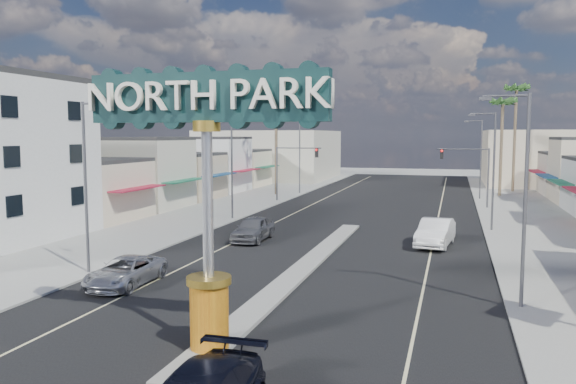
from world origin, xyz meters
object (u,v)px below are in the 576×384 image
Objects in this scene: gateway_sign at (207,177)px; streetlight_l_far at (301,153)px; streetlight_r_mid at (492,165)px; streetlight_r_far at (479,155)px; car_parked_right at (435,233)px; palm_left_far at (276,100)px; traffic_signal_left at (293,163)px; car_parked_left at (253,229)px; palm_right_mid at (503,107)px; streetlight_l_mid at (234,161)px; palm_right_far at (516,95)px; traffic_signal_right at (469,166)px; streetlight_r_near at (521,189)px; suv_left at (125,272)px; streetlight_l_near at (88,178)px.

gateway_sign is 51.10m from streetlight_l_far.
streetlight_r_mid and streetlight_r_far have the same top height.
palm_left_far is at bearing 133.48° from car_parked_right.
car_parked_left is (3.68, -22.68, -3.43)m from traffic_signal_left.
streetlight_r_far is at bearing 90.00° from streetlight_r_mid.
streetlight_l_far is at bearing 37.92° from palm_left_far.
streetlight_r_far is at bearing -122.69° from palm_right_mid.
palm_right_far reaches higher than streetlight_l_mid.
streetlight_l_mid is 1.00× the size of streetlight_r_far.
traffic_signal_left is 1.10× the size of car_parked_right.
traffic_signal_left is at bearing -157.80° from streetlight_r_far.
streetlight_r_mid is at bearing 69.58° from gateway_sign.
streetlight_l_mid is (-19.62, -13.99, 0.79)m from traffic_signal_right.
gateway_sign is 1.53× the size of traffic_signal_right.
gateway_sign is 1.84× the size of car_parked_left.
gateway_sign is 1.02× the size of streetlight_l_far.
streetlight_r_far is at bearing 46.52° from streetlight_l_mid.
gateway_sign reaches higher than traffic_signal_left.
streetlight_l_mid reaches higher than car_parked_right.
streetlight_r_near and streetlight_r_mid have the same top height.
streetlight_l_mid is at bearing 118.68° from car_parked_left.
palm_left_far reaches higher than car_parked_right.
palm_right_far is (5.82, 18.01, 8.11)m from traffic_signal_right.
car_parked_right is (19.68, -27.01, -10.60)m from palm_left_far.
car_parked_left is at bearing -80.77° from traffic_signal_left.
palm_left_far is 30.48m from palm_right_far.
palm_right_mid reaches higher than streetlight_r_near.
streetlight_l_mid is at bearing -82.69° from palm_left_far.
suv_left is (2.99, -43.44, -4.38)m from streetlight_l_far.
streetlight_r_near is 20.00m from streetlight_r_mid.
palm_left_far reaches higher than streetlight_l_far.
palm_left_far reaches higher than traffic_signal_right.
car_parked_right is at bearing -118.14° from streetlight_r_mid.
traffic_signal_right is at bearing 35.50° from streetlight_l_mid.
streetlight_r_near is at bearing -90.00° from streetlight_r_mid.
traffic_signal_left is 1.00× the size of traffic_signal_right.
streetlight_l_near is 1.00× the size of streetlight_l_mid.
traffic_signal_right is 0.43× the size of palm_right_far.
palm_left_far is 35.07m from car_parked_right.
streetlight_r_near is (20.87, -20.00, 0.00)m from streetlight_l_mid.
gateway_sign reaches higher than streetlight_r_far.
streetlight_r_far is (1.25, 8.01, 0.79)m from traffic_signal_right.
traffic_signal_left reaches higher than suv_left.
streetlight_l_far reaches higher than traffic_signal_left.
traffic_signal_right is 14.07m from streetlight_r_mid.
traffic_signal_left is 1.21× the size of car_parked_left.
streetlight_r_far is at bearing 81.14° from traffic_signal_right.
palm_right_mid is at bearing 47.97° from streetlight_l_mid.
palm_right_mid reaches higher than car_parked_left.
streetlight_r_far reaches higher than traffic_signal_left.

